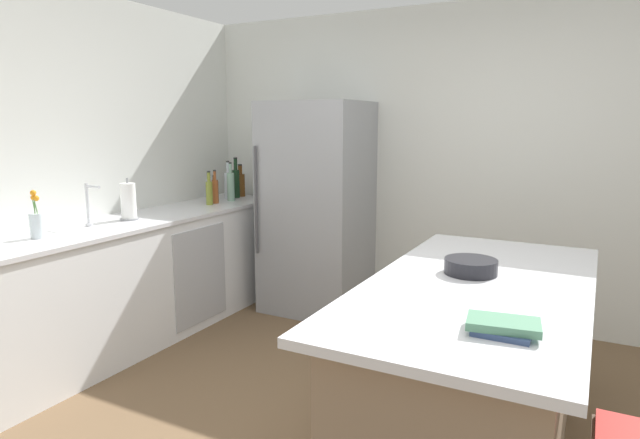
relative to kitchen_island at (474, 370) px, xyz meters
name	(u,v)px	position (x,y,z in m)	size (l,w,h in m)	color
wall_rear	(465,166)	(-0.53, 1.97, 0.84)	(6.00, 0.10, 2.60)	silver
wall_left	(21,176)	(-2.98, -0.28, 0.84)	(0.10, 6.00, 2.60)	silver
counter_run_left	(134,280)	(-2.61, 0.28, 0.01)	(0.68, 3.10, 0.94)	white
kitchen_island	(474,370)	(0.00, 0.00, 0.00)	(0.99, 2.02, 0.90)	#8E755B
refrigerator	(317,208)	(-1.72, 1.56, 0.46)	(0.84, 0.75, 1.83)	#93969B
sink_faucet	(89,204)	(-2.66, -0.03, 0.64)	(0.15, 0.05, 0.30)	silver
flower_vase	(37,222)	(-2.62, -0.45, 0.58)	(0.09, 0.09, 0.30)	silver
paper_towel_roll	(128,202)	(-2.62, 0.29, 0.62)	(0.14, 0.14, 0.31)	gray
whiskey_bottle	(240,184)	(-2.65, 1.73, 0.60)	(0.09, 0.09, 0.31)	brown
wine_bottle	(236,182)	(-2.63, 1.63, 0.64)	(0.07, 0.07, 0.39)	#19381E
soda_bottle	(228,185)	(-2.65, 1.53, 0.62)	(0.08, 0.08, 0.36)	silver
gin_bottle	(231,186)	(-2.54, 1.43, 0.62)	(0.07, 0.07, 0.36)	#8CB79E
syrup_bottle	(215,191)	(-2.65, 1.33, 0.58)	(0.07, 0.07, 0.24)	#5B3319
vinegar_bottle	(215,190)	(-2.57, 1.24, 0.60)	(0.06, 0.06, 0.30)	#994C23
olive_oil_bottle	(209,192)	(-2.57, 1.15, 0.60)	(0.06, 0.06, 0.30)	olive
cookbook_stack	(503,326)	(0.21, -0.60, 0.47)	(0.27, 0.19, 0.05)	#334770
mixing_bowl	(471,266)	(-0.07, 0.13, 0.48)	(0.26, 0.26, 0.08)	black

